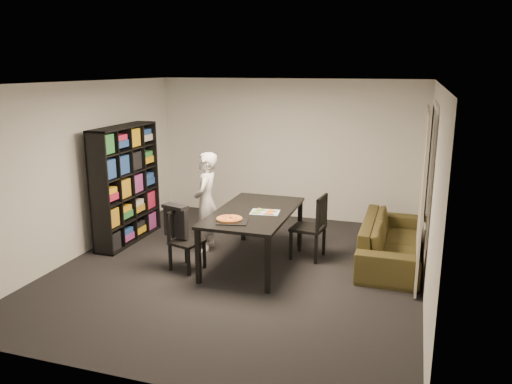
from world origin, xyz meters
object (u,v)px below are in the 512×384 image
(bookshelf, at_px, (126,184))
(baking_tray, at_px, (233,222))
(dining_table, at_px, (254,216))
(chair_left, at_px, (182,236))
(person, at_px, (206,202))
(chair_right, at_px, (314,223))
(pepperoni_pizza, at_px, (229,219))
(sofa, at_px, (391,240))

(bookshelf, xyz_separation_m, baking_tray, (2.18, -0.91, -0.15))
(dining_table, relative_size, baking_tray, 4.77)
(chair_left, bearing_deg, person, 13.38)
(chair_right, xyz_separation_m, pepperoni_pizza, (-0.96, -0.99, 0.26))
(chair_left, height_order, person, person)
(dining_table, relative_size, person, 1.23)
(bookshelf, xyz_separation_m, chair_left, (1.38, -0.81, -0.46))
(dining_table, distance_m, chair_right, 0.92)
(person, height_order, sofa, person)
(pepperoni_pizza, bearing_deg, dining_table, 73.29)
(person, height_order, baking_tray, person)
(person, relative_size, sofa, 0.72)
(pepperoni_pizza, bearing_deg, person, 129.85)
(dining_table, xyz_separation_m, person, (-0.87, 0.29, 0.05))
(chair_left, height_order, sofa, chair_left)
(sofa, bearing_deg, chair_right, 103.56)
(bookshelf, distance_m, chair_right, 3.11)
(bookshelf, height_order, baking_tray, bookshelf)
(chair_right, xyz_separation_m, person, (-1.66, -0.15, 0.22))
(baking_tray, bearing_deg, pepperoni_pizza, 144.65)
(bookshelf, distance_m, sofa, 4.26)
(chair_right, height_order, baking_tray, chair_right)
(chair_left, height_order, baking_tray, chair_left)
(pepperoni_pizza, bearing_deg, bookshelf, 157.79)
(dining_table, height_order, sofa, dining_table)
(bookshelf, distance_m, pepperoni_pizza, 2.29)
(bookshelf, xyz_separation_m, chair_right, (3.08, 0.13, -0.39))
(person, distance_m, sofa, 2.84)
(baking_tray, xyz_separation_m, pepperoni_pizza, (-0.06, 0.04, 0.02))
(chair_left, bearing_deg, sofa, -51.03)
(person, bearing_deg, bookshelf, -100.63)
(chair_right, relative_size, sofa, 0.46)
(bookshelf, xyz_separation_m, pepperoni_pizza, (2.12, -0.87, -0.13))
(baking_tray, bearing_deg, chair_right, 49.08)
(bookshelf, relative_size, chair_left, 2.23)
(bookshelf, height_order, dining_table, bookshelf)
(bookshelf, xyz_separation_m, person, (1.41, -0.02, -0.17))
(bookshelf, bearing_deg, dining_table, -7.82)
(bookshelf, xyz_separation_m, sofa, (4.19, 0.40, -0.64))
(person, bearing_deg, dining_table, 61.65)
(chair_left, height_order, chair_right, chair_right)
(chair_right, bearing_deg, chair_left, -54.31)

